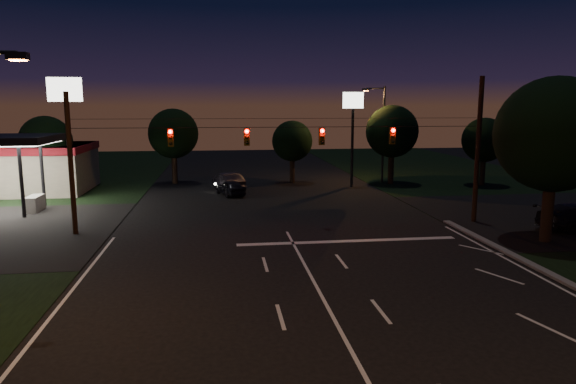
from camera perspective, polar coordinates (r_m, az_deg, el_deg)
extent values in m
plane|color=black|center=(16.82, 6.35, -15.96)|extent=(140.00, 140.00, 0.00)
cube|color=silver|center=(28.02, 6.67, -5.44)|extent=(12.00, 0.50, 0.01)
cylinder|color=black|center=(34.40, 19.91, -3.14)|extent=(0.30, 0.30, 9.00)
cylinder|color=black|center=(31.67, -22.51, -4.37)|extent=(0.28, 0.28, 8.00)
cylinder|color=black|center=(29.97, -0.38, 7.22)|extent=(24.00, 0.03, 0.03)
cylinder|color=black|center=(29.96, -0.38, 8.17)|extent=(24.00, 0.02, 0.02)
cube|color=#3F3307|center=(29.89, -12.90, 5.92)|extent=(0.32, 0.26, 1.00)
sphere|color=#FF0705|center=(29.71, -12.96, 6.53)|extent=(0.22, 0.22, 0.22)
sphere|color=black|center=(29.73, -12.93, 5.90)|extent=(0.20, 0.20, 0.20)
sphere|color=black|center=(29.75, -12.91, 5.26)|extent=(0.20, 0.20, 0.20)
cube|color=#3F3307|center=(29.81, -4.60, 6.12)|extent=(0.32, 0.26, 1.00)
sphere|color=#FF0705|center=(29.63, -4.59, 6.73)|extent=(0.22, 0.22, 0.22)
sphere|color=black|center=(29.65, -4.58, 6.10)|extent=(0.20, 0.20, 0.20)
sphere|color=black|center=(29.67, -4.58, 5.46)|extent=(0.20, 0.20, 0.20)
cube|color=#3F3307|center=(30.36, 3.77, 6.19)|extent=(0.32, 0.26, 1.00)
sphere|color=#FF0705|center=(30.18, 3.84, 6.80)|extent=(0.22, 0.22, 0.22)
sphere|color=black|center=(30.20, 3.83, 6.17)|extent=(0.20, 0.20, 0.20)
sphere|color=black|center=(30.22, 3.82, 5.55)|extent=(0.20, 0.20, 0.20)
cube|color=#3F3307|center=(31.49, 11.51, 6.14)|extent=(0.32, 0.26, 1.00)
sphere|color=#FF0705|center=(31.32, 11.63, 6.72)|extent=(0.22, 0.22, 0.22)
sphere|color=black|center=(31.33, 11.61, 6.12)|extent=(0.20, 0.20, 0.20)
sphere|color=black|center=(31.36, 11.58, 5.52)|extent=(0.20, 0.20, 0.20)
cube|color=gray|center=(49.49, -29.19, 2.29)|extent=(14.00, 8.00, 4.00)
cube|color=maroon|center=(49.34, -29.35, 4.25)|extent=(14.20, 8.20, 0.60)
cube|color=gray|center=(39.43, -26.32, -1.19)|extent=(0.80, 2.00, 1.10)
cylinder|color=black|center=(37.29, -27.50, 1.04)|extent=(0.24, 0.24, 4.80)
cylinder|color=black|center=(41.04, -25.63, 1.87)|extent=(0.24, 0.24, 4.80)
cylinder|color=black|center=(38.27, -23.12, 3.59)|extent=(0.24, 0.24, 7.50)
cube|color=white|center=(38.13, -23.58, 10.40)|extent=(2.20, 0.30, 1.60)
cylinder|color=black|center=(46.38, 7.15, 4.89)|extent=(0.24, 0.24, 7.00)
cube|color=white|center=(46.24, 7.26, 10.08)|extent=(1.80, 0.30, 1.40)
cube|color=black|center=(17.79, -27.85, 13.23)|extent=(0.60, 0.35, 0.22)
cube|color=orange|center=(17.78, -27.82, 12.84)|extent=(0.45, 0.25, 0.04)
cylinder|color=black|center=(49.22, 10.54, 6.23)|extent=(0.20, 0.20, 9.00)
cylinder|color=black|center=(48.90, 9.68, 11.28)|extent=(1.80, 0.12, 0.12)
cube|color=black|center=(48.64, 8.64, 11.20)|extent=(0.60, 0.35, 0.22)
cube|color=orange|center=(48.63, 8.64, 11.06)|extent=(0.45, 0.25, 0.04)
cylinder|color=black|center=(30.60, 26.91, -1.32)|extent=(0.60, 0.60, 4.00)
sphere|color=black|center=(30.18, 27.45, 5.71)|extent=(6.00, 6.00, 6.00)
sphere|color=black|center=(30.90, 27.87, 5.41)|extent=(4.50, 4.50, 4.50)
sphere|color=black|center=(30.10, 26.17, 5.54)|extent=(4.20, 4.20, 4.20)
cylinder|color=black|center=(47.27, -25.07, 1.70)|extent=(0.49, 0.49, 3.00)
sphere|color=black|center=(47.01, -25.32, 5.11)|extent=(4.20, 4.20, 4.20)
sphere|color=black|center=(47.20, -24.70, 5.01)|extent=(3.15, 3.15, 3.15)
sphere|color=black|center=(47.35, -25.72, 4.99)|extent=(2.94, 2.94, 2.94)
cylinder|color=black|center=(49.22, -12.50, 2.81)|extent=(0.52, 0.52, 3.25)
sphere|color=black|center=(48.96, -12.63, 6.36)|extent=(4.60, 4.60, 4.60)
sphere|color=black|center=(49.27, -12.05, 6.24)|extent=(3.45, 3.45, 3.45)
sphere|color=black|center=(49.24, -13.14, 6.23)|extent=(3.22, 3.22, 3.22)
cylinder|color=black|center=(48.54, 0.47, 2.64)|extent=(0.47, 0.47, 2.75)
sphere|color=black|center=(48.30, 0.47, 5.69)|extent=(3.80, 3.80, 3.80)
sphere|color=black|center=(48.64, 0.87, 5.58)|extent=(2.85, 2.85, 2.85)
sphere|color=black|center=(48.44, -0.01, 5.60)|extent=(2.66, 2.66, 2.66)
cylinder|color=black|center=(48.67, 11.37, 2.86)|extent=(0.53, 0.53, 3.40)
sphere|color=black|center=(48.41, 11.49, 6.62)|extent=(4.80, 4.80, 4.80)
sphere|color=black|center=(48.91, 11.88, 6.47)|extent=(3.60, 3.60, 3.60)
sphere|color=black|center=(48.49, 10.86, 6.52)|extent=(3.36, 3.36, 3.36)
cylinder|color=black|center=(50.09, 20.80, 2.32)|extent=(0.48, 0.48, 2.90)
sphere|color=black|center=(49.85, 20.99, 5.43)|extent=(4.00, 4.00, 4.00)
sphere|color=black|center=(50.31, 21.22, 5.31)|extent=(3.00, 3.00, 3.00)
sphere|color=black|center=(49.84, 20.47, 5.36)|extent=(2.80, 2.80, 2.80)
imported|color=black|center=(42.09, -6.41, 0.49)|extent=(2.64, 3.97, 1.26)
imported|color=black|center=(44.54, -6.65, 1.17)|extent=(2.93, 4.95, 1.54)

